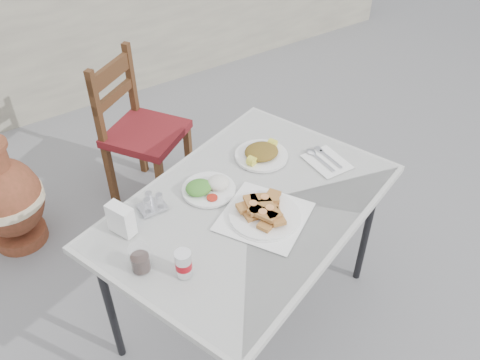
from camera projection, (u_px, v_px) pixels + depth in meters
ground at (280, 302)px, 2.61m from camera, size 80.00×80.00×0.00m
cafe_table at (249, 212)px, 2.12m from camera, size 1.44×1.20×0.75m
pide_plate at (264, 211)px, 2.00m from camera, size 0.44×0.44×0.07m
salad_rice_plate at (208, 187)px, 2.13m from camera, size 0.23×0.23×0.06m
salad_chopped_plate at (261, 153)px, 2.31m from camera, size 0.24×0.24×0.05m
soda_can at (183, 264)px, 1.76m from camera, size 0.06×0.06×0.11m
cola_glass at (140, 260)px, 1.79m from camera, size 0.07×0.07×0.11m
napkin_holder at (121, 219)px, 1.92m from camera, size 0.09×0.12×0.13m
condiment_caddy at (152, 204)px, 2.04m from camera, size 0.11×0.09×0.08m
cutlery_napkin at (324, 160)px, 2.30m from camera, size 0.16×0.22×0.01m
chair at (140, 130)px, 2.98m from camera, size 0.56×0.56×0.92m
terracotta_urn at (7, 199)px, 2.75m from camera, size 0.39×0.39×0.68m
back_wall at (83, 26)px, 3.82m from camera, size 6.00×0.25×1.20m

